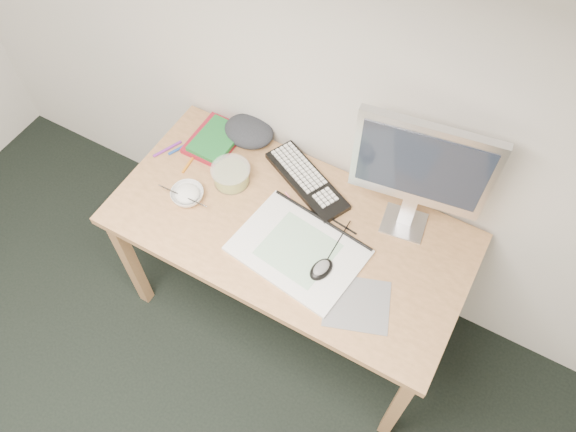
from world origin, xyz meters
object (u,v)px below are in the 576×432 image
Objects in this scene: sketchpad at (298,250)px; rice_bowl at (187,195)px; desk at (289,238)px; keyboard at (307,181)px; monitor at (421,168)px.

sketchpad is 3.55× the size of rice_bowl.
keyboard is at bearing 100.69° from desk.
sketchpad is 1.13× the size of keyboard.
monitor is at bearing 27.35° from keyboard.
sketchpad is at bearing -0.02° from rice_bowl.
keyboard is 0.75× the size of monitor.
rice_bowl is at bearing -167.35° from monitor.
desk is 3.38× the size of keyboard.
monitor reaches higher than desk.
desk is 2.99× the size of sketchpad.
sketchpad reaches higher than desk.
sketchpad is 0.85× the size of monitor.
rice_bowl is (-0.80, -0.31, -0.32)m from monitor.
rice_bowl is at bearing -115.58° from keyboard.
rice_bowl is at bearing -169.30° from desk.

